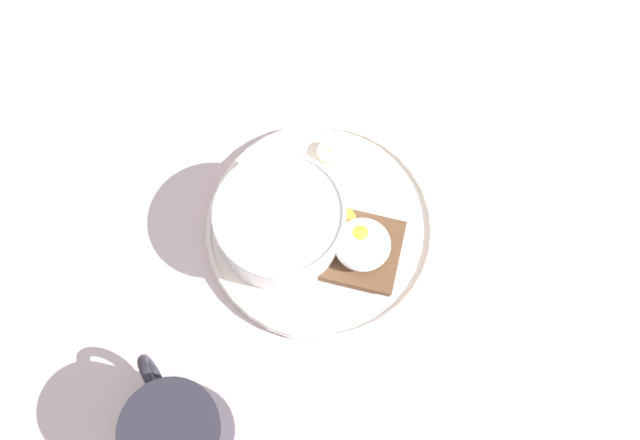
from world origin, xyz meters
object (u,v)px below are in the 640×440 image
object	(u,v)px
poached_egg	(362,243)
banana_slice_left	(343,187)
coffee_mug	(179,430)
banana_slice_back	(330,152)
oatmeal_bowl	(281,222)
toast_slice	(361,250)
banana_slice_front	(298,163)

from	to	relation	value
poached_egg	banana_slice_left	distance (cm)	8.38
coffee_mug	banana_slice_back	bearing A→B (deg)	-123.84
oatmeal_bowl	banana_slice_back	world-z (taller)	oatmeal_bowl
oatmeal_bowl	toast_slice	size ratio (longest dim) A/B	1.28
oatmeal_bowl	toast_slice	distance (cm)	9.58
oatmeal_bowl	banana_slice_back	bearing A→B (deg)	-127.84
poached_egg	coffee_mug	size ratio (longest dim) A/B	0.65
poached_egg	coffee_mug	xyz separation A→B (cm)	(20.97, 16.32, 0.82)
banana_slice_front	coffee_mug	world-z (taller)	coffee_mug
coffee_mug	banana_slice_front	bearing A→B (deg)	-118.91
toast_slice	banana_slice_front	size ratio (longest dim) A/B	3.64
toast_slice	coffee_mug	world-z (taller)	coffee_mug
banana_slice_front	coffee_mug	distance (cm)	32.17
toast_slice	coffee_mug	bearing A→B (deg)	37.70
oatmeal_bowl	banana_slice_left	size ratio (longest dim) A/B	3.46
toast_slice	poached_egg	bearing A→B (deg)	-81.06
oatmeal_bowl	banana_slice_front	world-z (taller)	oatmeal_bowl
coffee_mug	banana_slice_left	bearing A→B (deg)	-129.90
banana_slice_left	banana_slice_back	distance (cm)	4.71
banana_slice_left	banana_slice_back	size ratio (longest dim) A/B	1.26
banana_slice_front	banana_slice_left	distance (cm)	6.10
toast_slice	poached_egg	size ratio (longest dim) A/B	1.36
toast_slice	banana_slice_back	world-z (taller)	same
oatmeal_bowl	banana_slice_back	distance (cm)	11.42
banana_slice_front	banana_slice_back	xyz separation A→B (cm)	(-3.87, -0.84, 0.04)
toast_slice	poached_egg	world-z (taller)	poached_egg
toast_slice	banana_slice_back	distance (cm)	12.73
toast_slice	coffee_mug	size ratio (longest dim) A/B	0.89
oatmeal_bowl	banana_slice_front	size ratio (longest dim) A/B	4.66
banana_slice_back	coffee_mug	size ratio (longest dim) A/B	0.26
poached_egg	banana_slice_left	size ratio (longest dim) A/B	1.98
banana_slice_front	poached_egg	bearing A→B (deg)	115.20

